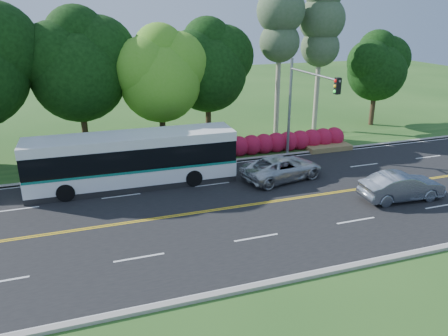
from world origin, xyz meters
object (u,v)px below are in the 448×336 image
object	(u,v)px
sedan	(402,186)
traffic_signal	(303,97)
transit_bus	(133,161)
suv	(282,168)

from	to	relation	value
sedan	traffic_signal	bearing A→B (deg)	21.69
transit_bus	sedan	size ratio (longest dim) A/B	2.60
traffic_signal	sedan	world-z (taller)	traffic_signal
suv	sedan	bearing A→B (deg)	-147.00
sedan	transit_bus	bearing A→B (deg)	67.05
suv	traffic_signal	bearing A→B (deg)	-57.62
traffic_signal	suv	world-z (taller)	traffic_signal
traffic_signal	transit_bus	xyz separation A→B (m)	(-11.54, -0.47, -3.06)
traffic_signal	transit_bus	bearing A→B (deg)	-177.67
transit_bus	suv	xyz separation A→B (m)	(9.04, -1.92, -0.85)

